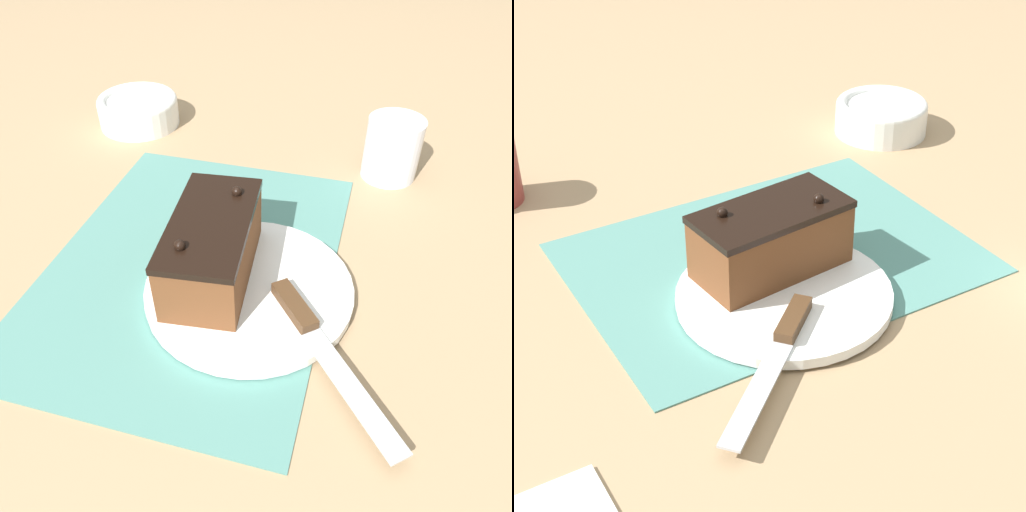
% 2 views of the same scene
% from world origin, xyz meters
% --- Properties ---
extents(ground_plane, '(3.00, 3.00, 0.00)m').
position_xyz_m(ground_plane, '(0.00, 0.00, 0.00)').
color(ground_plane, '#9E7F5B').
extents(placemat_woven, '(0.46, 0.34, 0.00)m').
position_xyz_m(placemat_woven, '(0.00, 0.00, 0.00)').
color(placemat_woven, slate).
rests_on(placemat_woven, ground_plane).
extents(cake_plate, '(0.24, 0.24, 0.01)m').
position_xyz_m(cake_plate, '(0.03, 0.08, 0.01)').
color(cake_plate, white).
rests_on(cake_plate, placemat_woven).
extents(chocolate_cake, '(0.18, 0.10, 0.09)m').
position_xyz_m(chocolate_cake, '(0.02, 0.04, 0.06)').
color(chocolate_cake, brown).
rests_on(chocolate_cake, cake_plate).
extents(serving_knife, '(0.18, 0.16, 0.01)m').
position_xyz_m(serving_knife, '(0.09, 0.16, 0.02)').
color(serving_knife, '#472D19').
rests_on(serving_knife, cake_plate).
extents(small_bowl, '(0.14, 0.14, 0.05)m').
position_xyz_m(small_bowl, '(-0.32, -0.22, 0.03)').
color(small_bowl, white).
rests_on(small_bowl, ground_plane).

